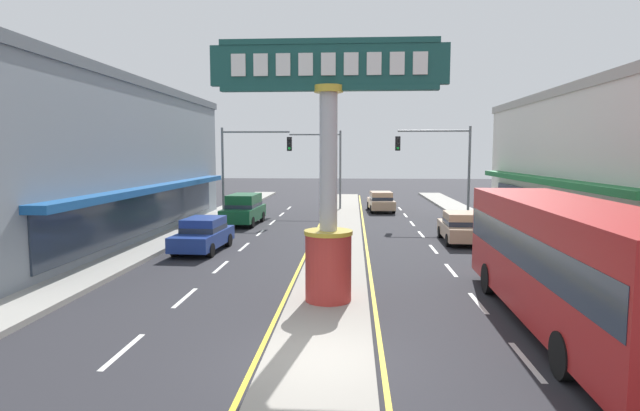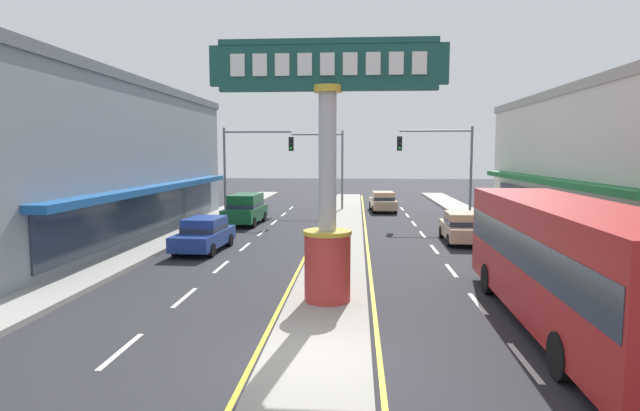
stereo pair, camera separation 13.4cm
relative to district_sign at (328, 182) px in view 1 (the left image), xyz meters
name	(u,v)px [view 1 (the left image)]	position (x,y,z in m)	size (l,w,h in m)	color
ground_plane	(319,363)	(0.00, -4.32, -3.65)	(160.00, 160.00, 0.00)	#28282D
median_strip	(340,232)	(0.00, 13.68, -3.58)	(2.39, 52.00, 0.14)	gray
sidewalk_left	(171,236)	(-8.92, 11.68, -3.56)	(2.25, 60.00, 0.18)	#9E9B93
sidewalk_right	(514,240)	(8.92, 11.68, -3.56)	(2.25, 60.00, 0.18)	#9E9B93
lane_markings	(339,237)	(0.00, 12.32, -3.65)	(9.13, 52.00, 0.01)	silver
district_sign	(328,182)	(0.00, 0.00, 0.00)	(6.78, 1.43, 7.57)	#B7332D
storefront_left	(61,161)	(-14.56, 11.25, 0.44)	(10.71, 25.89, 8.18)	gray
storefront_right	(635,166)	(14.56, 11.50, 0.19)	(8.98, 22.85, 7.68)	silver
traffic_light_left_side	(248,156)	(-6.43, 19.99, 0.60)	(4.86, 0.46, 6.20)	slate
traffic_light_right_side	(442,157)	(6.43, 19.06, 0.60)	(4.86, 0.46, 6.20)	slate
traffic_light_median_far	(321,157)	(-1.79, 25.30, 0.55)	(4.20, 0.46, 6.20)	slate
sedan_near_right_lane	(381,201)	(2.85, 24.85, -2.86)	(2.02, 4.39, 1.53)	tan
sedan_far_right_lane	(461,227)	(6.15, 11.23, -2.86)	(1.92, 4.34, 1.53)	tan
bus_near_left_lane	(570,258)	(6.15, -1.87, -1.78)	(2.78, 11.25, 3.26)	#B21E1E
sedan_mid_left_lane	(203,234)	(-6.14, 8.13, -2.86)	(2.01, 4.39, 1.53)	navy
suv_far_left_oncoming	(244,209)	(-6.14, 17.04, -2.67)	(2.12, 4.68, 1.90)	#14562D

